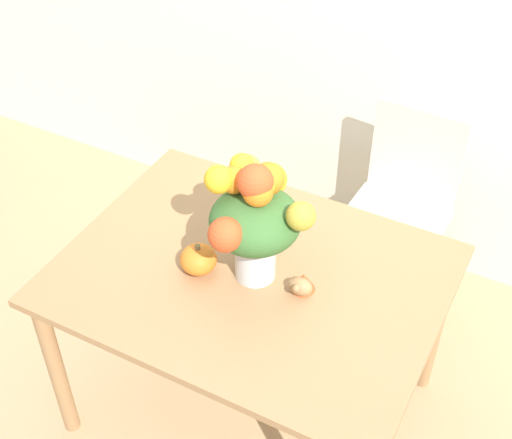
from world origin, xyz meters
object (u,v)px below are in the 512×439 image
Objects in this scene: flower_vase at (255,214)px; turkey_figurine at (302,284)px; dining_chair_near_window at (398,210)px; pumpkin at (198,259)px.

flower_vase is 4.09× the size of turkey_figurine.
flower_vase reaches higher than dining_chair_near_window.
flower_vase is 0.28m from turkey_figurine.
turkey_figurine is at bearing 12.03° from pumpkin.
pumpkin is 0.14× the size of dining_chair_near_window.
pumpkin is 0.36m from turkey_figurine.
turkey_figurine is 0.12× the size of dining_chair_near_window.
flower_vase is at bearing 177.05° from turkey_figurine.
pumpkin is at bearing -111.03° from dining_chair_near_window.
dining_chair_near_window is (0.25, 0.86, -0.53)m from flower_vase.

